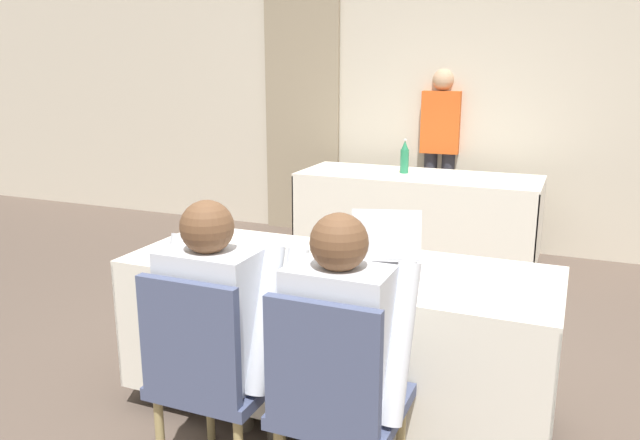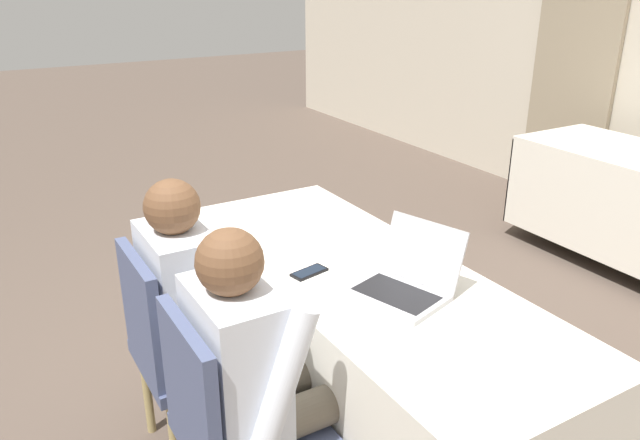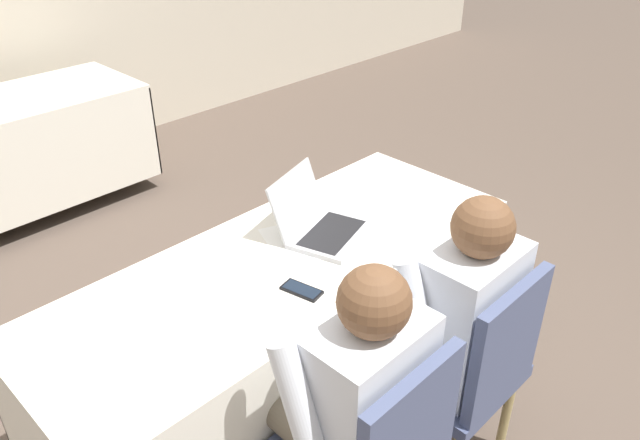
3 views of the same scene
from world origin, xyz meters
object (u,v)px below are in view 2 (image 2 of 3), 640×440
person_checkered_shirt (201,302)px  chair_near_left (178,346)px  laptop (404,282)px  person_white_shirt (259,372)px  chair_near_right (231,424)px  cell_phone (309,272)px

person_checkered_shirt → chair_near_left: bearing=90.0°
laptop → chair_near_left: 0.90m
laptop → person_white_shirt: person_white_shirt is taller
chair_near_right → person_white_shirt: person_white_shirt is taller
laptop → person_checkered_shirt: 0.78m
chair_near_left → person_white_shirt: size_ratio=0.77×
cell_phone → person_checkered_shirt: person_checkered_shirt is taller
laptop → chair_near_right: laptop is taller
cell_phone → person_white_shirt: bearing=-59.6°
cell_phone → person_white_shirt: size_ratio=0.13×
chair_near_left → person_white_shirt: person_white_shirt is taller
person_white_shirt → chair_near_left: bearing=11.3°
person_white_shirt → laptop: bearing=-86.7°
person_checkered_shirt → laptop: bearing=-129.3°
laptop → chair_near_left: size_ratio=0.44×
chair_near_left → person_checkered_shirt: (0.00, 0.10, 0.16)m
laptop → person_checkered_shirt: size_ratio=0.34×
chair_near_left → laptop: bearing=-124.9°
laptop → chair_near_right: (0.03, -0.69, -0.31)m
cell_phone → person_checkered_shirt: (-0.17, -0.38, -0.11)m
chair_near_left → person_white_shirt: (0.52, 0.10, 0.16)m
laptop → chair_near_left: laptop is taller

